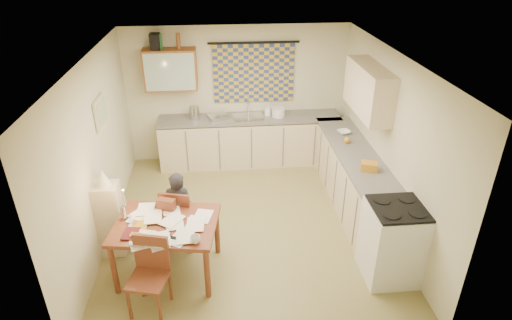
{
  "coord_description": "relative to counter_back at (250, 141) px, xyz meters",
  "views": [
    {
      "loc": [
        -0.37,
        -5.25,
        3.82
      ],
      "look_at": [
        0.15,
        0.2,
        0.96
      ],
      "focal_mm": 30.0,
      "sensor_mm": 36.0,
      "label": 1
    }
  ],
  "objects": [
    {
      "name": "mug",
      "position": [
        -0.89,
        -3.3,
        0.34
      ],
      "size": [
        0.12,
        0.12,
        0.09
      ],
      "primitive_type": "imported",
      "rotation": [
        0.0,
        0.0,
        0.01
      ],
      "color": "white",
      "rests_on": "dining_table"
    },
    {
      "name": "wall_cabinet_glass",
      "position": [
        -1.35,
        -0.04,
        1.35
      ],
      "size": [
        0.84,
        0.02,
        0.64
      ],
      "primitive_type": "cube",
      "color": "#99B2A5",
      "rests_on": "wall_back"
    },
    {
      "name": "dish_rack",
      "position": [
        -0.57,
        -0.0,
        0.5
      ],
      "size": [
        0.43,
        0.4,
        0.06
      ],
      "primitive_type": "cube",
      "rotation": [
        0.0,
        0.0,
        0.34
      ],
      "color": "silver",
      "rests_on": "counter_back"
    },
    {
      "name": "window_blind",
      "position": [
        0.1,
        0.27,
        1.2
      ],
      "size": [
        1.45,
        0.03,
        1.05
      ],
      "primitive_type": "cube",
      "color": "navy",
      "rests_on": "wall_back"
    },
    {
      "name": "print_canvas",
      "position": [
        -2.15,
        -1.55,
        1.25
      ],
      "size": [
        0.01,
        0.42,
        0.32
      ],
      "primitive_type": "cube",
      "color": "beige",
      "rests_on": "wall_left"
    },
    {
      "name": "counter_right",
      "position": [
        1.5,
        -1.62,
        -0.0
      ],
      "size": [
        0.62,
        2.95,
        0.92
      ],
      "color": "#CCB58E",
      "rests_on": "floor"
    },
    {
      "name": "wall_right",
      "position": [
        1.81,
        -1.95,
        0.8
      ],
      "size": [
        0.02,
        4.5,
        2.5
      ],
      "primitive_type": "cube",
      "color": "beige",
      "rests_on": "floor"
    },
    {
      "name": "papers",
      "position": [
        -1.28,
        -2.95,
        0.31
      ],
      "size": [
        1.08,
        1.01,
        0.03
      ],
      "rotation": [
        0.0,
        0.0,
        -0.15
      ],
      "color": "white",
      "rests_on": "dining_table"
    },
    {
      "name": "curtain_rod",
      "position": [
        0.1,
        0.25,
        1.75
      ],
      "size": [
        1.6,
        0.04,
        0.04
      ],
      "primitive_type": "cylinder",
      "rotation": [
        0.0,
        1.57,
        0.0
      ],
      "color": "black",
      "rests_on": "wall_back"
    },
    {
      "name": "speaker",
      "position": [
        -1.57,
        0.13,
        1.83
      ],
      "size": [
        0.16,
        0.2,
        0.26
      ],
      "primitive_type": "cube",
      "rotation": [
        0.0,
        0.0,
        -0.02
      ],
      "color": "black",
      "rests_on": "wall_cabinet"
    },
    {
      "name": "eyeglasses",
      "position": [
        -1.16,
        -3.2,
        0.31
      ],
      "size": [
        0.14,
        0.09,
        0.02
      ],
      "primitive_type": "cube",
      "rotation": [
        0.0,
        0.0,
        -0.4
      ],
      "color": "black",
      "rests_on": "dining_table"
    },
    {
      "name": "wall_cabinet",
      "position": [
        -1.35,
        0.13,
        1.35
      ],
      "size": [
        0.9,
        0.34,
        0.7
      ],
      "primitive_type": "cube",
      "color": "brown",
      "rests_on": "wall_back"
    },
    {
      "name": "framed_print",
      "position": [
        -2.17,
        -1.55,
        1.25
      ],
      "size": [
        0.04,
        0.5,
        0.4
      ],
      "primitive_type": "cube",
      "color": "beige",
      "rests_on": "wall_left"
    },
    {
      "name": "counter_back",
      "position": [
        0.0,
        0.0,
        0.0
      ],
      "size": [
        3.3,
        0.62,
        0.92
      ],
      "color": "#CCB58E",
      "rests_on": "floor"
    },
    {
      "name": "bottle_green",
      "position": [
        -1.48,
        0.13,
        1.83
      ],
      "size": [
        0.08,
        0.08,
        0.26
      ],
      "primitive_type": "cylinder",
      "rotation": [
        0.0,
        0.0,
        0.13
      ],
      "color": "#195926",
      "rests_on": "wall_cabinet"
    },
    {
      "name": "wall_front",
      "position": [
        -0.2,
        -4.21,
        0.8
      ],
      "size": [
        4.0,
        0.02,
        2.5
      ],
      "primitive_type": "cube",
      "color": "beige",
      "rests_on": "floor"
    },
    {
      "name": "magazine",
      "position": [
        -1.73,
        -3.07,
        0.31
      ],
      "size": [
        0.24,
        0.28,
        0.02
      ],
      "primitive_type": "imported",
      "rotation": [
        0.0,
        0.0,
        -0.13
      ],
      "color": "maroon",
      "rests_on": "dining_table"
    },
    {
      "name": "bowl",
      "position": [
        1.5,
        -0.87,
        0.49
      ],
      "size": [
        0.33,
        0.33,
        0.05
      ],
      "primitive_type": "imported",
      "rotation": [
        0.0,
        0.0,
        0.31
      ],
      "color": "white",
      "rests_on": "counter_right"
    },
    {
      "name": "candle",
      "position": [
        -1.75,
        -2.74,
        0.59
      ],
      "size": [
        0.02,
        0.02,
        0.22
      ],
      "primitive_type": "cylinder",
      "rotation": [
        0.0,
        0.0,
        -0.0
      ],
      "color": "white",
      "rests_on": "dining_table"
    },
    {
      "name": "orange_box",
      "position": [
        -1.58,
        -3.14,
        0.32
      ],
      "size": [
        0.14,
        0.11,
        0.04
      ],
      "primitive_type": "cube",
      "rotation": [
        0.0,
        0.0,
        -0.25
      ],
      "color": "#BF821F",
      "rests_on": "dining_table"
    },
    {
      "name": "ceiling",
      "position": [
        -0.2,
        -1.95,
        2.06
      ],
      "size": [
        4.0,
        4.5,
        0.02
      ],
      "primitive_type": "cube",
      "color": "white",
      "rests_on": "floor"
    },
    {
      "name": "letter_rack",
      "position": [
        -1.27,
        -2.61,
        0.38
      ],
      "size": [
        0.24,
        0.17,
        0.16
      ],
      "primitive_type": "cube",
      "rotation": [
        0.0,
        0.0,
        -0.35
      ],
      "color": "#612C19",
      "rests_on": "dining_table"
    },
    {
      "name": "chair_far",
      "position": [
        -1.14,
        -2.35,
        -0.17
      ],
      "size": [
        0.51,
        0.51,
        0.92
      ],
      "rotation": [
        0.0,
        0.0,
        2.88
      ],
      "color": "#612C19",
      "rests_on": "floor"
    },
    {
      "name": "stove",
      "position": [
        1.5,
        -3.2,
        0.06
      ],
      "size": [
        0.66,
        0.66,
        1.02
      ],
      "color": "white",
      "rests_on": "floor"
    },
    {
      "name": "person",
      "position": [
        -1.15,
        -2.35,
        0.12
      ],
      "size": [
        0.48,
        0.37,
        1.14
      ],
      "primitive_type": "imported",
      "rotation": [
        0.0,
        0.0,
        3.02
      ],
      "color": "black",
      "rests_on": "floor"
    },
    {
      "name": "mixing_bowl",
      "position": [
        0.52,
        0.0,
        0.55
      ],
      "size": [
        0.28,
        0.28,
        0.16
      ],
      "primitive_type": "cylinder",
      "rotation": [
        0.0,
        0.0,
        0.2
      ],
      "color": "white",
      "rests_on": "counter_back"
    },
    {
      "name": "kettle",
      "position": [
        -0.99,
        0.0,
        0.59
      ],
      "size": [
        0.24,
        0.24,
        0.24
      ],
      "primitive_type": "cylinder",
      "rotation": [
        0.0,
        0.0,
        -0.4
      ],
      "color": "silver",
      "rests_on": "counter_back"
    },
    {
      "name": "upper_cabinet_right",
      "position": [
        1.63,
        -1.4,
        1.4
      ],
      "size": [
        0.34,
        1.3,
        0.7
      ],
      "primitive_type": "cube",
      "color": "#CCB58E",
      "rests_on": "wall_right"
    },
    {
      "name": "wall_back",
      "position": [
        -0.2,
        0.31,
        0.8
      ],
      "size": [
        4.0,
        0.02,
        2.5
      ],
      "primitive_type": "cube",
      "color": "beige",
      "rests_on": "floor"
    },
    {
      "name": "lampshade",
      "position": [
        -2.04,
        -2.42,
        0.7
      ],
      "size": [
        0.2,
        0.2,
        0.22
      ],
      "primitive_type": "cone",
      "color": "beige",
      "rests_on": "shelf_stand"
    },
    {
      "name": "floor",
      "position": [
        -0.2,
        -1.95,
        -0.46
      ],
      "size": [
        4.0,
        4.5,
        0.02
      ],
      "primitive_type": "cube",
      "color": "olive",
      "rests_on": "ground"
    },
    {
      "name": "tap",
      "position": [
        -0.01,
        0.18,
        0.61
      ],
      "size": [
        0.03,
        0.03,
        0.28
      ],
      "primitive_type": "cylinder",
      "rotation": [
        0.0,
        0.0,
        -0.05
      ],
      "color": "silver",
      "rests_on": "counter_back"
    },
    {
      "name": "wall_left",
      "position": [
        -2.21,
        -1.95,
        0.8
      ],
      "size": [
        0.02,
        4.5,
        2.5
      ],
      "primitive_type": "cube",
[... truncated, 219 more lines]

